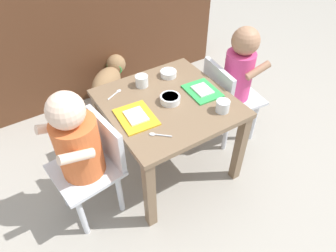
{
  "coord_description": "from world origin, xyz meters",
  "views": [
    {
      "loc": [
        -0.62,
        -0.98,
        1.36
      ],
      "look_at": [
        0.0,
        0.0,
        0.3
      ],
      "focal_mm": 32.67,
      "sensor_mm": 36.0,
      "label": 1
    }
  ],
  "objects_px": {
    "cereal_bowl_right_side": "(170,99)",
    "water_cup_left": "(223,107)",
    "spoon_by_right_tray": "(158,135)",
    "food_tray_left": "(136,117)",
    "spoon_by_left_tray": "(116,93)",
    "veggie_bowl_near": "(168,73)",
    "dining_table": "(168,113)",
    "seated_child_left": "(80,145)",
    "dog": "(109,79)",
    "food_tray_right": "(202,91)",
    "water_cup_right": "(142,81)",
    "seated_child_right": "(237,74)"
  },
  "relations": [
    {
      "from": "spoon_by_right_tray",
      "to": "spoon_by_left_tray",
      "type": "bearing_deg",
      "value": 94.05
    },
    {
      "from": "seated_child_left",
      "to": "veggie_bowl_near",
      "type": "distance_m",
      "value": 0.62
    },
    {
      "from": "seated_child_right",
      "to": "spoon_by_right_tray",
      "type": "height_order",
      "value": "seated_child_right"
    },
    {
      "from": "dining_table",
      "to": "cereal_bowl_right_side",
      "type": "distance_m",
      "value": 0.1
    },
    {
      "from": "food_tray_right",
      "to": "spoon_by_left_tray",
      "type": "relative_size",
      "value": 1.98
    },
    {
      "from": "water_cup_right",
      "to": "spoon_by_right_tray",
      "type": "height_order",
      "value": "water_cup_right"
    },
    {
      "from": "dining_table",
      "to": "spoon_by_right_tray",
      "type": "height_order",
      "value": "spoon_by_right_tray"
    },
    {
      "from": "food_tray_left",
      "to": "spoon_by_left_tray",
      "type": "xyz_separation_m",
      "value": [
        -0.0,
        0.22,
        -0.0
      ]
    },
    {
      "from": "dining_table",
      "to": "water_cup_left",
      "type": "distance_m",
      "value": 0.28
    },
    {
      "from": "food_tray_right",
      "to": "dining_table",
      "type": "bearing_deg",
      "value": 172.22
    },
    {
      "from": "spoon_by_right_tray",
      "to": "cereal_bowl_right_side",
      "type": "bearing_deg",
      "value": 44.78
    },
    {
      "from": "food_tray_left",
      "to": "food_tray_right",
      "type": "distance_m",
      "value": 0.37
    },
    {
      "from": "water_cup_right",
      "to": "spoon_by_left_tray",
      "type": "distance_m",
      "value": 0.15
    },
    {
      "from": "seated_child_right",
      "to": "dining_table",
      "type": "bearing_deg",
      "value": -177.82
    },
    {
      "from": "cereal_bowl_right_side",
      "to": "water_cup_left",
      "type": "bearing_deg",
      "value": -47.88
    },
    {
      "from": "water_cup_left",
      "to": "cereal_bowl_right_side",
      "type": "bearing_deg",
      "value": 132.12
    },
    {
      "from": "spoon_by_left_tray",
      "to": "dining_table",
      "type": "bearing_deg",
      "value": -45.38
    },
    {
      "from": "dining_table",
      "to": "food_tray_left",
      "type": "xyz_separation_m",
      "value": [
        -0.19,
        -0.03,
        0.08
      ]
    },
    {
      "from": "veggie_bowl_near",
      "to": "spoon_by_right_tray",
      "type": "xyz_separation_m",
      "value": [
        -0.28,
        -0.36,
        -0.01
      ]
    },
    {
      "from": "dog",
      "to": "spoon_by_left_tray",
      "type": "relative_size",
      "value": 3.88
    },
    {
      "from": "food_tray_left",
      "to": "spoon_by_left_tray",
      "type": "bearing_deg",
      "value": 90.11
    },
    {
      "from": "seated_child_right",
      "to": "spoon_by_right_tray",
      "type": "relative_size",
      "value": 8.61
    },
    {
      "from": "seated_child_left",
      "to": "spoon_by_right_tray",
      "type": "height_order",
      "value": "seated_child_left"
    },
    {
      "from": "water_cup_left",
      "to": "spoon_by_right_tray",
      "type": "height_order",
      "value": "water_cup_left"
    },
    {
      "from": "cereal_bowl_right_side",
      "to": "seated_child_right",
      "type": "bearing_deg",
      "value": 3.35
    },
    {
      "from": "seated_child_left",
      "to": "dog",
      "type": "height_order",
      "value": "seated_child_left"
    },
    {
      "from": "food_tray_right",
      "to": "water_cup_left",
      "type": "height_order",
      "value": "water_cup_left"
    },
    {
      "from": "seated_child_left",
      "to": "water_cup_left",
      "type": "height_order",
      "value": "seated_child_left"
    },
    {
      "from": "food_tray_left",
      "to": "seated_child_right",
      "type": "bearing_deg",
      "value": 3.81
    },
    {
      "from": "seated_child_left",
      "to": "spoon_by_left_tray",
      "type": "height_order",
      "value": "seated_child_left"
    },
    {
      "from": "food_tray_right",
      "to": "dog",
      "type": "bearing_deg",
      "value": 105.53
    },
    {
      "from": "veggie_bowl_near",
      "to": "seated_child_right",
      "type": "bearing_deg",
      "value": -26.31
    },
    {
      "from": "dining_table",
      "to": "veggie_bowl_near",
      "type": "relative_size",
      "value": 6.94
    },
    {
      "from": "seated_child_left",
      "to": "food_tray_left",
      "type": "xyz_separation_m",
      "value": [
        0.27,
        0.01,
        0.02
      ]
    },
    {
      "from": "food_tray_right",
      "to": "water_cup_right",
      "type": "xyz_separation_m",
      "value": [
        -0.23,
        0.21,
        0.02
      ]
    },
    {
      "from": "food_tray_left",
      "to": "cereal_bowl_right_side",
      "type": "relative_size",
      "value": 2.12
    },
    {
      "from": "seated_child_left",
      "to": "water_cup_left",
      "type": "xyz_separation_m",
      "value": [
        0.63,
        -0.16,
        0.04
      ]
    },
    {
      "from": "dog",
      "to": "veggie_bowl_near",
      "type": "xyz_separation_m",
      "value": [
        0.14,
        -0.54,
        0.29
      ]
    },
    {
      "from": "dog",
      "to": "seated_child_right",
      "type": "bearing_deg",
      "value": -55.86
    },
    {
      "from": "seated_child_left",
      "to": "veggie_bowl_near",
      "type": "height_order",
      "value": "seated_child_left"
    },
    {
      "from": "seated_child_left",
      "to": "food_tray_right",
      "type": "relative_size",
      "value": 3.82
    },
    {
      "from": "food_tray_left",
      "to": "water_cup_left",
      "type": "xyz_separation_m",
      "value": [
        0.36,
        -0.17,
        0.02
      ]
    },
    {
      "from": "veggie_bowl_near",
      "to": "spoon_by_left_tray",
      "type": "xyz_separation_m",
      "value": [
        -0.31,
        0.01,
        -0.01
      ]
    },
    {
      "from": "food_tray_left",
      "to": "spoon_by_right_tray",
      "type": "xyz_separation_m",
      "value": [
        0.03,
        -0.15,
        -0.0
      ]
    },
    {
      "from": "seated_child_right",
      "to": "food_tray_left",
      "type": "relative_size",
      "value": 3.47
    },
    {
      "from": "dog",
      "to": "food_tray_left",
      "type": "xyz_separation_m",
      "value": [
        -0.17,
        -0.75,
        0.28
      ]
    },
    {
      "from": "seated_child_right",
      "to": "food_tray_left",
      "type": "height_order",
      "value": "seated_child_right"
    },
    {
      "from": "veggie_bowl_near",
      "to": "water_cup_right",
      "type": "bearing_deg",
      "value": -179.43
    },
    {
      "from": "seated_child_right",
      "to": "dog",
      "type": "relative_size",
      "value": 1.93
    },
    {
      "from": "seated_child_right",
      "to": "spoon_by_left_tray",
      "type": "height_order",
      "value": "seated_child_right"
    }
  ]
}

